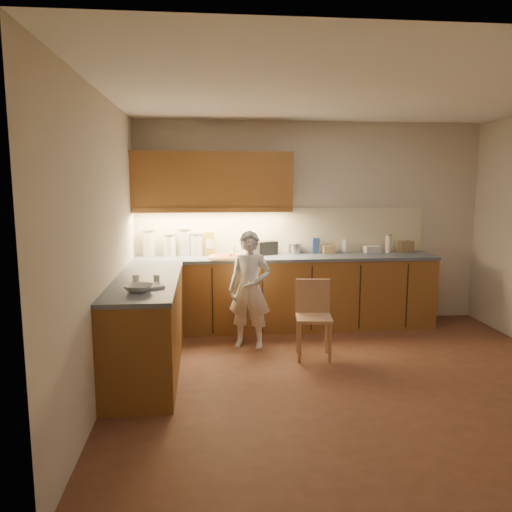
% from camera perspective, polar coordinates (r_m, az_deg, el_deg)
% --- Properties ---
extents(room, '(4.54, 4.50, 2.62)m').
position_cam_1_polar(room, '(4.61, 11.58, 6.25)').
color(room, '#542E1D').
rests_on(room, ground).
extents(l_counter, '(3.77, 2.62, 0.92)m').
position_cam_1_polar(l_counter, '(5.83, -1.25, -5.20)').
color(l_counter, brown).
rests_on(l_counter, ground).
extents(backsplash, '(3.75, 0.02, 0.58)m').
position_cam_1_polar(backsplash, '(6.49, 3.02, 2.93)').
color(backsplash, beige).
rests_on(backsplash, l_counter).
extents(upper_cabinets, '(1.95, 0.36, 0.73)m').
position_cam_1_polar(upper_cabinets, '(6.22, -5.01, 8.55)').
color(upper_cabinets, brown).
rests_on(upper_cabinets, ground).
extents(pizza_on_board, '(0.45, 0.45, 0.18)m').
position_cam_1_polar(pizza_on_board, '(6.01, -3.39, -0.12)').
color(pizza_on_board, tan).
rests_on(pizza_on_board, l_counter).
extents(child, '(0.55, 0.45, 1.31)m').
position_cam_1_polar(child, '(5.54, -0.70, -3.87)').
color(child, silver).
rests_on(child, ground).
extents(wooden_chair, '(0.41, 0.41, 0.81)m').
position_cam_1_polar(wooden_chair, '(5.34, 6.57, -6.45)').
color(wooden_chair, tan).
rests_on(wooden_chair, ground).
extents(mixing_bowl, '(0.30, 0.30, 0.06)m').
position_cam_1_polar(mixing_bowl, '(4.37, -13.31, -3.57)').
color(mixing_bowl, silver).
rests_on(mixing_bowl, l_counter).
extents(canister_a, '(0.16, 0.16, 0.33)m').
position_cam_1_polar(canister_a, '(6.33, -12.12, 1.46)').
color(canister_a, silver).
rests_on(canister_a, l_counter).
extents(canister_b, '(0.16, 0.16, 0.28)m').
position_cam_1_polar(canister_b, '(6.29, -9.86, 1.25)').
color(canister_b, white).
rests_on(canister_b, l_counter).
extents(canister_c, '(0.18, 0.18, 0.34)m').
position_cam_1_polar(canister_c, '(6.33, -8.16, 1.61)').
color(canister_c, silver).
rests_on(canister_c, l_counter).
extents(canister_d, '(0.17, 0.17, 0.28)m').
position_cam_1_polar(canister_d, '(6.31, -6.77, 1.36)').
color(canister_d, white).
rests_on(canister_d, l_counter).
extents(oil_jug, '(0.13, 0.10, 0.35)m').
position_cam_1_polar(oil_jug, '(6.28, -5.32, 1.53)').
color(oil_jug, gold).
rests_on(oil_jug, l_counter).
extents(toaster, '(0.31, 0.25, 0.18)m').
position_cam_1_polar(toaster, '(6.32, 1.14, 0.93)').
color(toaster, black).
rests_on(toaster, l_counter).
extents(steel_pot, '(0.18, 0.18, 0.13)m').
position_cam_1_polar(steel_pot, '(6.44, 4.42, 0.88)').
color(steel_pot, silver).
rests_on(steel_pot, l_counter).
extents(blue_box, '(0.11, 0.08, 0.20)m').
position_cam_1_polar(blue_box, '(6.50, 6.79, 1.19)').
color(blue_box, '#33559A').
rests_on(blue_box, l_counter).
extents(card_box_a, '(0.14, 0.10, 0.10)m').
position_cam_1_polar(card_box_a, '(6.51, 8.26, 0.75)').
color(card_box_a, tan).
rests_on(card_box_a, l_counter).
extents(white_bottle, '(0.07, 0.07, 0.17)m').
position_cam_1_polar(white_bottle, '(6.60, 10.04, 1.12)').
color(white_bottle, silver).
rests_on(white_bottle, l_counter).
extents(flat_pack, '(0.23, 0.17, 0.08)m').
position_cam_1_polar(flat_pack, '(6.70, 13.09, 0.77)').
color(flat_pack, silver).
rests_on(flat_pack, l_counter).
extents(tall_jar, '(0.08, 0.08, 0.24)m').
position_cam_1_polar(tall_jar, '(6.70, 14.89, 1.38)').
color(tall_jar, silver).
rests_on(tall_jar, l_counter).
extents(card_box_b, '(0.20, 0.16, 0.14)m').
position_cam_1_polar(card_box_b, '(6.84, 16.68, 1.03)').
color(card_box_b, '#977951').
rests_on(card_box_b, l_counter).
extents(dough_cloth, '(0.36, 0.32, 0.02)m').
position_cam_1_polar(dough_cloth, '(4.50, -12.59, -3.42)').
color(dough_cloth, silver).
rests_on(dough_cloth, l_counter).
extents(spice_jar_a, '(0.06, 0.06, 0.08)m').
position_cam_1_polar(spice_jar_a, '(4.68, -13.58, -2.61)').
color(spice_jar_a, silver).
rests_on(spice_jar_a, l_counter).
extents(spice_jar_b, '(0.06, 0.06, 0.07)m').
position_cam_1_polar(spice_jar_b, '(4.68, -11.29, -2.58)').
color(spice_jar_b, white).
rests_on(spice_jar_b, l_counter).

